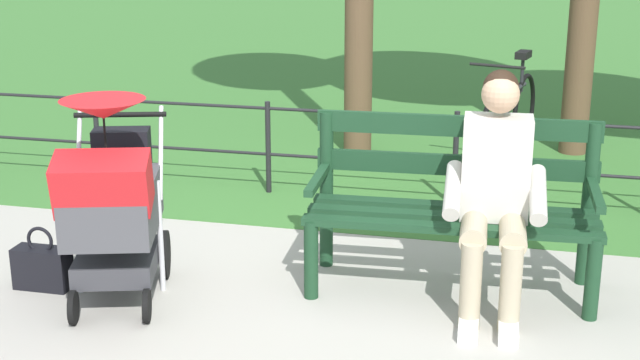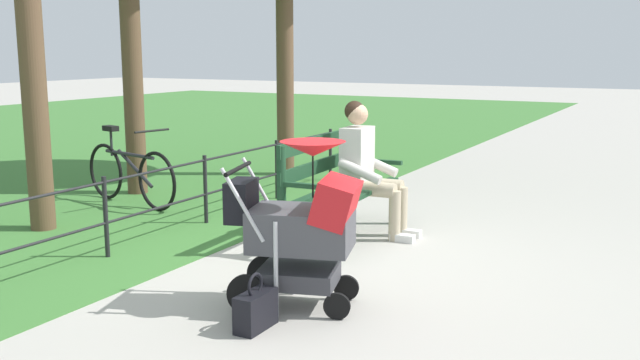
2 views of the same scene
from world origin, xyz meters
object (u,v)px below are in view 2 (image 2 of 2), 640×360
object	(u,v)px
park_bench	(335,183)
handbag	(256,310)
person_on_bench	(368,165)
bicycle	(130,173)
stroller	(302,223)

from	to	relation	value
park_bench	handbag	world-z (taller)	park_bench
park_bench	person_on_bench	bearing A→B (deg)	136.61
handbag	bicycle	distance (m)	4.13
person_on_bench	bicycle	xyz separation A→B (m)	(0.02, -2.95, -0.31)
park_bench	stroller	bearing A→B (deg)	20.00
park_bench	person_on_bench	distance (m)	0.36
stroller	bicycle	bearing A→B (deg)	-120.37
person_on_bench	park_bench	bearing A→B (deg)	-43.39
person_on_bench	stroller	size ratio (longest dim) A/B	1.11
park_bench	bicycle	size ratio (longest dim) A/B	1.00
park_bench	bicycle	bearing A→B (deg)	-94.50
person_on_bench	handbag	world-z (taller)	person_on_bench
stroller	handbag	size ratio (longest dim) A/B	3.11
handbag	stroller	bearing A→B (deg)	172.65
stroller	park_bench	bearing A→B (deg)	-160.00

